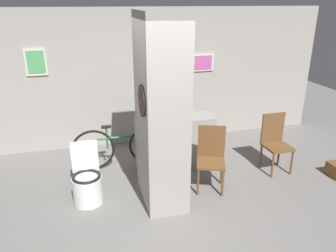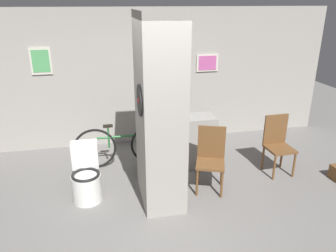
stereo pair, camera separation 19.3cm
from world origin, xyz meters
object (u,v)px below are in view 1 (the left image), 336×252
object	(u,v)px
toilet	(87,179)
chair_near_pillar	(211,156)
bottle_tall	(173,111)
chair_by_doorway	(275,140)
bicycle	(122,146)

from	to	relation	value
toilet	chair_near_pillar	distance (m)	1.84
chair_near_pillar	bottle_tall	size ratio (longest dim) A/B	3.57
chair_near_pillar	chair_by_doorway	size ratio (longest dim) A/B	1.00
bottle_tall	chair_near_pillar	bearing A→B (deg)	-67.40
toilet	chair_by_doorway	distance (m)	3.09
chair_by_doorway	bicycle	bearing A→B (deg)	161.33
toilet	bottle_tall	distance (m)	1.78
toilet	bicycle	distance (m)	1.09
chair_near_pillar	bottle_tall	xyz separation A→B (m)	(-0.36, 0.86, 0.47)
toilet	chair_near_pillar	size ratio (longest dim) A/B	0.82
chair_by_doorway	bicycle	world-z (taller)	chair_by_doorway
bicycle	bottle_tall	world-z (taller)	bottle_tall
toilet	bicycle	world-z (taller)	toilet
chair_by_doorway	toilet	bearing A→B (deg)	-179.05
chair_near_pillar	toilet	bearing A→B (deg)	-163.04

